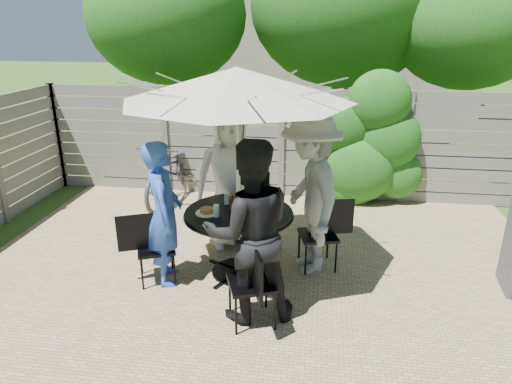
# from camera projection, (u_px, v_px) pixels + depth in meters

# --- Properties ---
(backyard_envelope) EXTENTS (60.00, 60.00, 5.00)m
(backyard_envelope) POSITION_uv_depth(u_px,v_px,m) (306.00, 31.00, 13.76)
(backyard_envelope) COLOR #35531A
(backyard_envelope) RESTS_ON ground
(patio_table) EXTENTS (1.54, 1.54, 0.81)m
(patio_table) POSITION_uv_depth(u_px,v_px,m) (239.00, 231.00, 5.26)
(patio_table) COLOR black
(patio_table) RESTS_ON ground
(umbrella) EXTENTS (3.10, 3.10, 2.40)m
(umbrella) POSITION_uv_depth(u_px,v_px,m) (237.00, 84.00, 4.68)
(umbrella) COLOR silver
(umbrella) RESTS_ON ground
(chair_back) EXTENTS (0.50, 0.66, 0.87)m
(chair_back) POSITION_uv_depth(u_px,v_px,m) (230.00, 221.00, 6.26)
(chair_back) COLOR black
(chair_back) RESTS_ON ground
(person_back) EXTENTS (1.05, 0.84, 1.86)m
(person_back) POSITION_uv_depth(u_px,v_px,m) (230.00, 178.00, 5.90)
(person_back) COLOR silver
(person_back) RESTS_ON ground
(chair_left) EXTENTS (0.65, 0.54, 0.85)m
(chair_left) POSITION_uv_depth(u_px,v_px,m) (156.00, 261.00, 5.22)
(chair_left) COLOR black
(chair_left) RESTS_ON ground
(person_left) EXTENTS (0.56, 0.70, 1.66)m
(person_left) POSITION_uv_depth(u_px,v_px,m) (164.00, 214.00, 5.04)
(person_left) COLOR #294EB3
(person_left) RESTS_ON ground
(chair_front) EXTENTS (0.56, 0.70, 0.91)m
(chair_front) POSITION_uv_depth(u_px,v_px,m) (252.00, 299.00, 4.47)
(chair_front) COLOR black
(chair_front) RESTS_ON ground
(person_front) EXTENTS (1.07, 0.94, 1.86)m
(person_front) POSITION_uv_depth(u_px,v_px,m) (250.00, 233.00, 4.36)
(person_front) COLOR black
(person_front) RESTS_ON ground
(chair_right) EXTENTS (0.67, 0.52, 0.88)m
(chair_right) POSITION_uv_depth(u_px,v_px,m) (318.00, 248.00, 5.51)
(chair_right) COLOR black
(chair_right) RESTS_ON ground
(person_right) EXTENTS (1.05, 1.40, 1.92)m
(person_right) POSITION_uv_depth(u_px,v_px,m) (310.00, 195.00, 5.25)
(person_right) COLOR #9A9895
(person_right) RESTS_ON ground
(plate_back) EXTENTS (0.26, 0.26, 0.06)m
(plate_back) POSITION_uv_depth(u_px,v_px,m) (235.00, 198.00, 5.50)
(plate_back) COLOR white
(plate_back) RESTS_ON patio_table
(plate_left) EXTENTS (0.26, 0.26, 0.06)m
(plate_left) POSITION_uv_depth(u_px,v_px,m) (207.00, 212.00, 5.11)
(plate_left) COLOR white
(plate_left) RESTS_ON patio_table
(plate_front) EXTENTS (0.26, 0.26, 0.06)m
(plate_front) POSITION_uv_depth(u_px,v_px,m) (243.00, 222.00, 4.83)
(plate_front) COLOR white
(plate_front) RESTS_ON patio_table
(plate_right) EXTENTS (0.26, 0.26, 0.06)m
(plate_right) POSITION_uv_depth(u_px,v_px,m) (270.00, 208.00, 5.22)
(plate_right) COLOR white
(plate_right) RESTS_ON patio_table
(plate_extra) EXTENTS (0.24, 0.24, 0.06)m
(plate_extra) POSITION_uv_depth(u_px,v_px,m) (259.00, 219.00, 4.92)
(plate_extra) COLOR white
(plate_extra) RESTS_ON patio_table
(glass_back) EXTENTS (0.07, 0.07, 0.14)m
(glass_back) POSITION_uv_depth(u_px,v_px,m) (227.00, 198.00, 5.37)
(glass_back) COLOR silver
(glass_back) RESTS_ON patio_table
(glass_left) EXTENTS (0.07, 0.07, 0.14)m
(glass_left) POSITION_uv_depth(u_px,v_px,m) (216.00, 211.00, 5.01)
(glass_left) COLOR silver
(glass_left) RESTS_ON patio_table
(glass_front) EXTENTS (0.07, 0.07, 0.14)m
(glass_front) POSITION_uv_depth(u_px,v_px,m) (251.00, 214.00, 4.93)
(glass_front) COLOR silver
(glass_front) RESTS_ON patio_table
(glass_right) EXTENTS (0.07, 0.07, 0.14)m
(glass_right) POSITION_uv_depth(u_px,v_px,m) (260.00, 201.00, 5.29)
(glass_right) COLOR silver
(glass_right) RESTS_ON patio_table
(syrup_jug) EXTENTS (0.09, 0.09, 0.16)m
(syrup_jug) POSITION_uv_depth(u_px,v_px,m) (233.00, 204.00, 5.18)
(syrup_jug) COLOR #59280C
(syrup_jug) RESTS_ON patio_table
(coffee_cup) EXTENTS (0.08, 0.08, 0.12)m
(coffee_cup) POSITION_uv_depth(u_px,v_px,m) (245.00, 199.00, 5.37)
(coffee_cup) COLOR #C6B293
(coffee_cup) RESTS_ON patio_table
(bicycle) EXTENTS (0.88, 2.02, 1.03)m
(bicycle) POSITION_uv_depth(u_px,v_px,m) (173.00, 170.00, 7.59)
(bicycle) COLOR #333338
(bicycle) RESTS_ON ground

